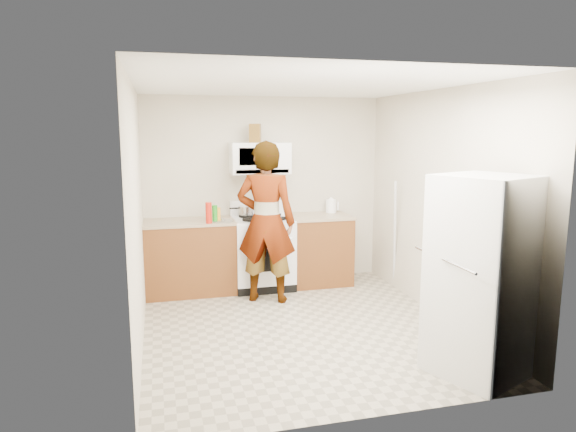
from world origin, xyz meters
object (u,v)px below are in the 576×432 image
object	(u,v)px
gas_range	(262,251)
person	(266,222)
fridge	(482,276)
saucepan	(246,211)
kettle	(331,206)
microwave	(260,158)

from	to	relation	value
gas_range	person	distance (m)	0.73
fridge	saucepan	distance (m)	3.36
fridge	saucepan	world-z (taller)	fridge
gas_range	saucepan	bearing A→B (deg)	136.34
person	fridge	distance (m)	2.67
fridge	kettle	xyz separation A→B (m)	(-0.29, 3.02, 0.17)
kettle	gas_range	bearing A→B (deg)	-179.69
kettle	saucepan	bearing A→B (deg)	170.48
gas_range	kettle	world-z (taller)	gas_range
person	saucepan	xyz separation A→B (m)	(-0.12, 0.71, 0.04)
gas_range	person	world-z (taller)	person
gas_range	saucepan	xyz separation A→B (m)	(-0.18, 0.17, 0.52)
kettle	saucepan	size ratio (longest dim) A/B	0.87
saucepan	gas_range	bearing A→B (deg)	-43.66
microwave	saucepan	size ratio (longest dim) A/B	3.75
microwave	fridge	size ratio (longest dim) A/B	0.45
person	saucepan	bearing A→B (deg)	-57.79
gas_range	kettle	distance (m)	1.16
person	kettle	distance (m)	1.29
person	kettle	world-z (taller)	person
kettle	fridge	bearing A→B (deg)	-94.70
fridge	saucepan	size ratio (longest dim) A/B	8.39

